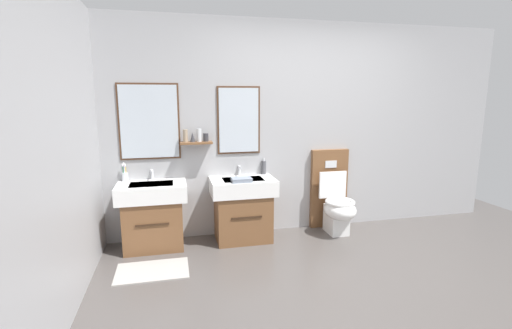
# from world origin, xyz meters

# --- Properties ---
(ground_plane) EXTENTS (6.31, 4.77, 0.10)m
(ground_plane) POSITION_xyz_m (0.00, 0.00, -0.05)
(ground_plane) COLOR #4C4744
(ground_plane) RESTS_ON ground
(wall_back) EXTENTS (5.11, 0.27, 2.53)m
(wall_back) POSITION_xyz_m (-0.02, 1.72, 1.27)
(wall_back) COLOR #A8A8AA
(wall_back) RESTS_ON ground
(wall_left) EXTENTS (0.12, 3.57, 2.53)m
(wall_left) POSITION_xyz_m (-2.50, 0.00, 1.27)
(wall_left) COLOR #A8A8AA
(wall_left) RESTS_ON ground
(bath_mat) EXTENTS (0.68, 0.44, 0.01)m
(bath_mat) POSITION_xyz_m (-1.89, 0.85, 0.01)
(bath_mat) COLOR #9E9993
(bath_mat) RESTS_ON ground
(vanity_sink_left) EXTENTS (0.73, 0.50, 0.73)m
(vanity_sink_left) POSITION_xyz_m (-1.89, 1.45, 0.39)
(vanity_sink_left) COLOR brown
(vanity_sink_left) RESTS_ON ground
(tap_on_left_sink) EXTENTS (0.03, 0.13, 0.11)m
(tap_on_left_sink) POSITION_xyz_m (-1.89, 1.64, 0.80)
(tap_on_left_sink) COLOR silver
(tap_on_left_sink) RESTS_ON vanity_sink_left
(vanity_sink_right) EXTENTS (0.73, 0.50, 0.73)m
(vanity_sink_right) POSITION_xyz_m (-0.89, 1.45, 0.39)
(vanity_sink_right) COLOR brown
(vanity_sink_right) RESTS_ON ground
(tap_on_right_sink) EXTENTS (0.03, 0.13, 0.11)m
(tap_on_right_sink) POSITION_xyz_m (-0.89, 1.64, 0.80)
(tap_on_right_sink) COLOR silver
(tap_on_right_sink) RESTS_ON vanity_sink_right
(toilet) EXTENTS (0.48, 0.62, 1.00)m
(toilet) POSITION_xyz_m (0.26, 1.46, 0.38)
(toilet) COLOR brown
(toilet) RESTS_ON ground
(toothbrush_cup) EXTENTS (0.07, 0.08, 0.21)m
(toothbrush_cup) POSITION_xyz_m (-2.18, 1.63, 0.79)
(toothbrush_cup) COLOR silver
(toothbrush_cup) RESTS_ON vanity_sink_left
(soap_dispenser) EXTENTS (0.06, 0.06, 0.20)m
(soap_dispenser) POSITION_xyz_m (-0.59, 1.64, 0.81)
(soap_dispenser) COLOR #4C4C51
(soap_dispenser) RESTS_ON vanity_sink_right
(folded_hand_towel) EXTENTS (0.22, 0.16, 0.04)m
(folded_hand_towel) POSITION_xyz_m (-0.93, 1.30, 0.75)
(folded_hand_towel) COLOR gray
(folded_hand_towel) RESTS_ON vanity_sink_right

